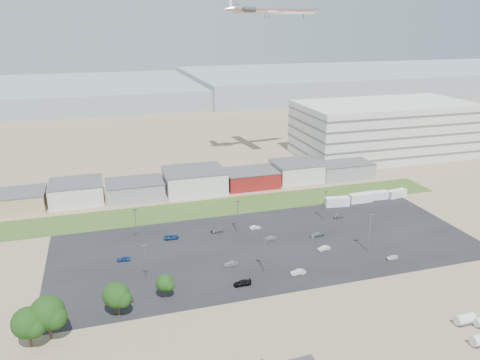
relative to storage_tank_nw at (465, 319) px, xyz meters
name	(u,v)px	position (x,y,z in m)	size (l,w,h in m)	color
ground	(277,283)	(-31.85, 26.74, -1.30)	(700.00, 700.00, 0.00)	#8C7559
parking_lot	(268,245)	(-26.85, 46.74, -1.29)	(120.00, 50.00, 0.01)	black
grass_strip	(223,207)	(-31.85, 78.74, -1.29)	(160.00, 16.00, 0.02)	#37521E
hills_backdrop	(190,89)	(8.15, 341.74, 3.20)	(700.00, 200.00, 9.00)	gray
building_row	(165,183)	(-48.85, 97.74, 2.70)	(170.00, 20.00, 8.00)	silver
parking_garage	(383,129)	(58.15, 121.74, 11.20)	(80.00, 40.00, 25.00)	silver
storage_tank_nw	(465,319)	(0.00, 0.00, 0.00)	(4.32, 2.16, 2.59)	silver
box_trailer_a	(337,202)	(6.25, 67.94, 0.28)	(8.42, 2.63, 3.16)	silver
box_trailer_b	(360,198)	(15.85, 68.77, 0.29)	(8.49, 2.65, 3.18)	silver
box_trailer_c	(377,195)	(23.19, 69.72, 0.15)	(7.73, 2.42, 2.90)	silver
box_trailer_d	(397,194)	(31.20, 69.35, 0.09)	(7.41, 2.32, 2.78)	silver
tree_far_left	(28,326)	(-86.52, 18.50, 3.63)	(6.57, 6.57, 9.85)	black
tree_left	(48,316)	(-83.00, 19.96, 4.17)	(7.29, 7.29, 10.93)	black
tree_mid	(115,297)	(-70.02, 24.96, 3.00)	(5.73, 5.73, 8.59)	black
tree_right	(117,298)	(-69.53, 24.28, 3.10)	(5.87, 5.87, 8.80)	black
tree_near	(165,285)	(-58.88, 28.47, 1.94)	(4.31, 4.31, 6.47)	black
lightpole_front_l	(146,265)	(-62.29, 35.27, 3.98)	(1.24, 0.52, 10.56)	slate
lightpole_front_m	(265,255)	(-32.83, 32.98, 3.43)	(1.11, 0.46, 9.46)	slate
lightpole_front_r	(369,233)	(-1.55, 35.32, 4.20)	(1.29, 0.54, 10.99)	slate
lightpole_back_l	(136,227)	(-62.61, 57.91, 4.16)	(1.28, 0.53, 10.91)	slate
lightpole_back_m	(238,217)	(-32.72, 57.41, 3.81)	(1.20, 0.50, 10.22)	slate
lightpole_back_r	(325,206)	(-3.49, 58.28, 3.61)	(1.15, 0.48, 9.80)	slate
airliner	(274,10)	(2.22, 122.92, 63.89)	(44.30, 30.21, 13.09)	silver
parked_car_1	(324,248)	(-13.01, 39.24, -0.70)	(1.25, 3.59, 1.18)	silver
parked_car_2	(392,257)	(2.09, 29.08, -0.73)	(1.34, 3.33, 1.13)	silver
parked_car_3	(242,283)	(-40.27, 28.26, -0.66)	(1.78, 4.38, 1.27)	black
parked_car_4	(231,264)	(-40.26, 38.15, -0.69)	(1.28, 3.68, 1.21)	#595B5E
parked_car_5	(123,259)	(-67.04, 49.09, -0.70)	(1.40, 3.48, 1.19)	navy
parked_car_6	(217,230)	(-38.65, 59.27, -0.74)	(1.56, 3.85, 1.12)	#595B5E
parked_car_7	(270,238)	(-25.14, 49.59, -0.73)	(1.19, 3.41, 1.12)	#595B5E
parked_car_8	(338,216)	(1.83, 58.59, -0.71)	(1.39, 3.47, 1.18)	#A5A5AA
parked_car_9	(171,237)	(-52.71, 58.58, -0.71)	(1.96, 4.25, 1.18)	navy
parked_car_10	(124,299)	(-68.14, 29.32, -0.64)	(1.84, 4.52, 1.31)	#595B5E
parked_car_11	(255,227)	(-26.91, 58.05, -0.73)	(1.21, 3.47, 1.14)	silver
parked_car_12	(317,234)	(-10.99, 47.93, -0.66)	(1.78, 4.39, 1.27)	#A5A5AA
parked_car_13	(298,272)	(-25.26, 29.11, -0.67)	(1.33, 3.82, 1.26)	silver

